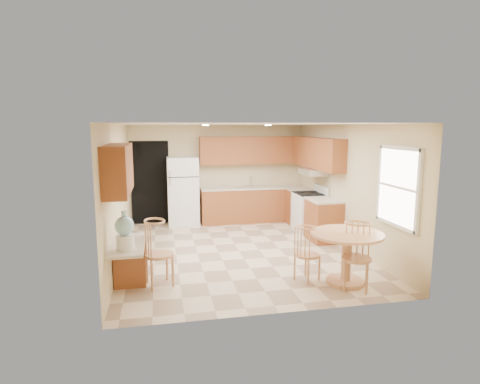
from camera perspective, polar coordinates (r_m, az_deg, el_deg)
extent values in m
plane|color=beige|center=(8.08, -0.15, -8.39)|extent=(5.50, 5.50, 0.00)
cube|color=white|center=(7.70, -0.15, 9.64)|extent=(4.50, 5.50, 0.02)
cube|color=beige|center=(10.48, -3.08, 2.68)|extent=(4.50, 0.02, 2.50)
cube|color=beige|center=(5.17, 5.81, -4.21)|extent=(4.50, 0.02, 2.50)
cube|color=beige|center=(7.68, -16.85, -0.12)|extent=(0.02, 5.50, 2.50)
cube|color=beige|center=(8.51, 14.88, 0.85)|extent=(0.02, 5.50, 2.50)
cube|color=black|center=(10.38, -12.66, 1.29)|extent=(0.90, 0.02, 2.10)
cube|color=#995027|center=(10.47, 1.94, -1.83)|extent=(2.75, 0.60, 0.87)
cube|color=beige|center=(10.39, 1.96, 0.63)|extent=(2.75, 0.63, 0.04)
cube|color=#995027|center=(10.22, 8.60, -2.21)|extent=(0.60, 0.59, 0.87)
cube|color=beige|center=(10.14, 8.66, 0.31)|extent=(0.63, 0.59, 0.04)
cube|color=#995027|center=(8.90, 11.79, -4.02)|extent=(0.60, 0.80, 0.87)
cube|color=beige|center=(8.80, 11.88, -1.14)|extent=(0.63, 0.80, 0.04)
cube|color=#995027|center=(10.43, 1.81, 5.96)|extent=(2.75, 0.33, 0.70)
cube|color=#995027|center=(9.48, 10.90, 5.47)|extent=(0.33, 2.42, 0.70)
cube|color=#995027|center=(6.01, -16.95, 3.13)|extent=(0.33, 1.40, 0.70)
cube|color=silver|center=(10.39, 1.82, 0.75)|extent=(0.78, 0.44, 0.01)
cube|color=silver|center=(9.46, 10.41, 2.86)|extent=(0.50, 0.76, 0.14)
cube|color=#995027|center=(6.59, -15.36, -9.57)|extent=(0.48, 0.42, 0.72)
cube|color=beige|center=(6.11, -15.75, -7.24)|extent=(0.50, 1.20, 0.04)
cube|color=white|center=(6.88, 21.60, 0.67)|extent=(0.05, 1.00, 1.20)
cube|color=white|center=(6.81, 21.84, 5.83)|extent=(0.05, 1.10, 0.06)
cube|color=white|center=(6.98, 21.22, -4.37)|extent=(0.05, 1.10, 0.06)
cube|color=white|center=(6.44, 24.07, -0.03)|extent=(0.05, 0.06, 1.28)
cube|color=white|center=(7.32, 19.29, 1.28)|extent=(0.05, 0.06, 1.28)
cylinder|color=white|center=(8.81, -4.93, 9.46)|extent=(0.14, 0.14, 0.02)
cylinder|color=white|center=(9.07, 4.01, 9.47)|extent=(0.14, 0.14, 0.02)
cube|color=white|center=(10.09, -8.12, 0.09)|extent=(0.76, 0.70, 1.71)
cube|color=black|center=(9.68, -8.05, 2.11)|extent=(0.74, 0.01, 0.02)
cube|color=silver|center=(9.67, -9.91, 1.45)|extent=(0.03, 0.03, 0.18)
cube|color=silver|center=(9.65, -9.94, 2.64)|extent=(0.03, 0.03, 0.14)
cube|color=white|center=(9.59, 9.80, -2.91)|extent=(0.65, 0.76, 0.90)
cube|color=black|center=(9.50, 9.88, -0.23)|extent=(0.64, 0.75, 0.02)
cube|color=white|center=(9.59, 11.45, 0.39)|extent=(0.06, 0.76, 0.18)
cylinder|color=tan|center=(6.71, 14.73, -12.19)|extent=(0.60, 0.60, 0.06)
cylinder|color=tan|center=(6.58, 14.86, -9.18)|extent=(0.15, 0.15, 0.74)
cylinder|color=tan|center=(6.47, 15.01, -5.80)|extent=(1.12, 1.12, 0.04)
cylinder|color=tan|center=(6.58, 9.54, -8.84)|extent=(0.39, 0.39, 0.04)
cylinder|color=tan|center=(6.73, 7.94, -10.29)|extent=(0.03, 0.03, 0.42)
cylinder|color=tan|center=(6.82, 10.19, -10.07)|extent=(0.03, 0.03, 0.42)
cylinder|color=tan|center=(6.48, 8.76, -11.08)|extent=(0.03, 0.03, 0.42)
cylinder|color=tan|center=(6.58, 11.09, -10.83)|extent=(0.03, 0.03, 0.42)
cylinder|color=tan|center=(6.38, 16.23, -9.08)|extent=(0.45, 0.45, 0.04)
cylinder|color=tan|center=(6.53, 14.20, -10.82)|extent=(0.04, 0.04, 0.48)
cylinder|color=tan|center=(6.67, 16.73, -10.50)|extent=(0.04, 0.04, 0.48)
cylinder|color=tan|center=(6.26, 15.49, -11.76)|extent=(0.04, 0.04, 0.48)
cylinder|color=tan|center=(6.40, 18.10, -11.40)|extent=(0.04, 0.04, 0.48)
cylinder|color=tan|center=(6.41, -11.42, -8.74)|extent=(0.46, 0.46, 0.04)
cylinder|color=tan|center=(6.65, -12.78, -10.36)|extent=(0.04, 0.04, 0.49)
cylinder|color=tan|center=(6.64, -9.93, -10.27)|extent=(0.04, 0.04, 0.49)
cylinder|color=tan|center=(6.34, -12.85, -11.33)|extent=(0.04, 0.04, 0.49)
cylinder|color=tan|center=(6.34, -9.85, -11.24)|extent=(0.04, 0.04, 0.49)
cylinder|color=white|center=(5.80, -16.02, -6.88)|extent=(0.24, 0.24, 0.21)
sphere|color=#95CEE6|center=(5.74, -16.12, -4.62)|extent=(0.26, 0.26, 0.26)
cylinder|color=#95CEE6|center=(5.70, -16.20, -2.97)|extent=(0.07, 0.07, 0.08)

